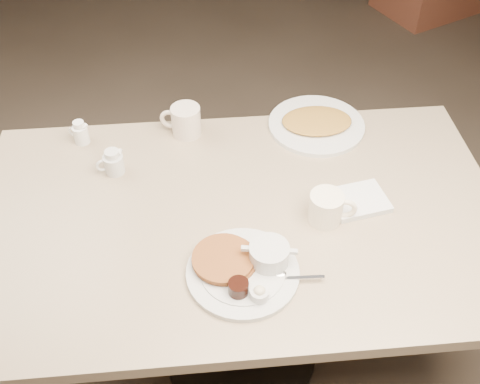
{
  "coord_description": "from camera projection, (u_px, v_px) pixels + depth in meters",
  "views": [
    {
      "loc": [
        -0.1,
        -1.09,
        1.92
      ],
      "look_at": [
        0.0,
        0.02,
        0.82
      ],
      "focal_mm": 42.45,
      "sensor_mm": 36.0,
      "label": 1
    }
  ],
  "objects": [
    {
      "name": "creamer_right",
      "position": [
        80.0,
        133.0,
        1.8
      ],
      "size": [
        0.07,
        0.05,
        0.08
      ],
      "color": "white",
      "rests_on": "diner_table"
    },
    {
      "name": "coffee_mug_near",
      "position": [
        327.0,
        207.0,
        1.56
      ],
      "size": [
        0.14,
        0.11,
        0.09
      ],
      "color": "white",
      "rests_on": "diner_table"
    },
    {
      "name": "diner_table",
      "position": [
        241.0,
        253.0,
        1.72
      ],
      "size": [
        1.5,
        0.9,
        0.75
      ],
      "color": "tan",
      "rests_on": "ground"
    },
    {
      "name": "creamer_left",
      "position": [
        113.0,
        162.0,
        1.7
      ],
      "size": [
        0.09,
        0.07,
        0.08
      ],
      "color": "silver",
      "rests_on": "diner_table"
    },
    {
      "name": "hash_plate",
      "position": [
        316.0,
        124.0,
        1.88
      ],
      "size": [
        0.32,
        0.32,
        0.04
      ],
      "color": "silver",
      "rests_on": "diner_table"
    },
    {
      "name": "main_plate",
      "position": [
        245.0,
        266.0,
        1.44
      ],
      "size": [
        0.37,
        0.34,
        0.07
      ],
      "color": "beige",
      "rests_on": "diner_table"
    },
    {
      "name": "coffee_mug_far",
      "position": [
        185.0,
        121.0,
        1.83
      ],
      "size": [
        0.14,
        0.12,
        0.1
      ],
      "color": "silver",
      "rests_on": "diner_table"
    },
    {
      "name": "napkin",
      "position": [
        358.0,
        200.0,
        1.63
      ],
      "size": [
        0.18,
        0.16,
        0.02
      ],
      "color": "silver",
      "rests_on": "diner_table"
    }
  ]
}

